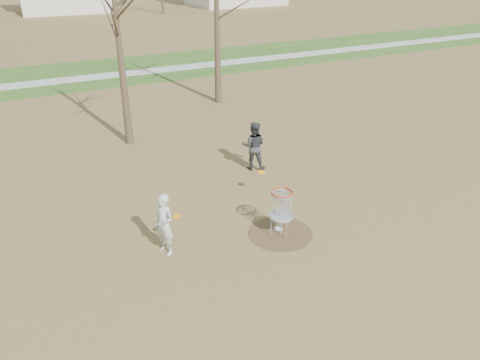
# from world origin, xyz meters

# --- Properties ---
(ground) EXTENTS (160.00, 160.00, 0.00)m
(ground) POSITION_xyz_m (0.00, 0.00, 0.00)
(ground) COLOR brown
(ground) RESTS_ON ground
(green_band) EXTENTS (160.00, 8.00, 0.01)m
(green_band) POSITION_xyz_m (0.00, 21.00, 0.01)
(green_band) COLOR #2D5119
(green_band) RESTS_ON ground
(footpath) EXTENTS (160.00, 1.50, 0.01)m
(footpath) POSITION_xyz_m (0.00, 20.00, 0.01)
(footpath) COLOR #9E9E99
(footpath) RESTS_ON green_band
(dirt_circle) EXTENTS (1.80, 1.80, 0.01)m
(dirt_circle) POSITION_xyz_m (0.00, 0.00, 0.01)
(dirt_circle) COLOR #47331E
(dirt_circle) RESTS_ON ground
(player_standing) EXTENTS (0.61, 0.72, 1.67)m
(player_standing) POSITION_xyz_m (-3.10, 0.57, 0.84)
(player_standing) COLOR #BEBEBE
(player_standing) RESTS_ON ground
(player_throwing) EXTENTS (1.07, 1.01, 1.74)m
(player_throwing) POSITION_xyz_m (1.33, 4.09, 0.87)
(player_throwing) COLOR #333438
(player_throwing) RESTS_ON ground
(disc_grounded) EXTENTS (0.22, 0.22, 0.02)m
(disc_grounded) POSITION_xyz_m (0.05, 0.18, 0.02)
(disc_grounded) COLOR white
(disc_grounded) RESTS_ON dirt_circle
(discs_in_play) EXTENTS (3.55, 1.88, 0.24)m
(discs_in_play) POSITION_xyz_m (-1.04, 1.31, 0.96)
(discs_in_play) COLOR orange
(discs_in_play) RESTS_ON ground
(disc_golf_basket) EXTENTS (0.64, 0.64, 1.35)m
(disc_golf_basket) POSITION_xyz_m (0.00, 0.00, 0.91)
(disc_golf_basket) COLOR #9EA3AD
(disc_golf_basket) RESTS_ON ground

